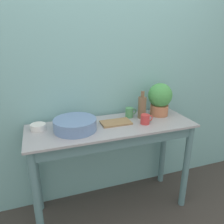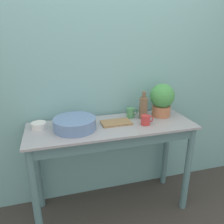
% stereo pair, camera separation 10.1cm
% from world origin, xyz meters
% --- Properties ---
extents(wall_back, '(6.00, 0.05, 2.40)m').
position_xyz_m(wall_back, '(0.00, 0.56, 1.20)').
color(wall_back, '#7AB2B2').
rests_on(wall_back, ground_plane).
extents(counter_table, '(1.45, 0.51, 0.89)m').
position_xyz_m(counter_table, '(0.00, 0.23, 0.69)').
color(counter_table, slate).
rests_on(counter_table, ground_plane).
extents(potted_plant, '(0.23, 0.23, 0.31)m').
position_xyz_m(potted_plant, '(0.52, 0.35, 1.06)').
color(potted_plant, '#B7704C').
rests_on(potted_plant, counter_table).
extents(bowl_wash_large, '(0.35, 0.35, 0.10)m').
position_xyz_m(bowl_wash_large, '(-0.32, 0.25, 0.94)').
color(bowl_wash_large, '#6684B2').
rests_on(bowl_wash_large, counter_table).
extents(bottle_tall, '(0.08, 0.08, 0.26)m').
position_xyz_m(bottle_tall, '(0.32, 0.33, 1.00)').
color(bottle_tall, brown).
rests_on(bottle_tall, counter_table).
extents(mug_green, '(0.11, 0.07, 0.09)m').
position_xyz_m(mug_green, '(0.22, 0.38, 0.93)').
color(mug_green, '#4C935B').
rests_on(mug_green, counter_table).
extents(mug_red, '(0.11, 0.08, 0.08)m').
position_xyz_m(mug_red, '(0.29, 0.18, 0.93)').
color(mug_red, '#C63838').
rests_on(mug_red, counter_table).
extents(bowl_small_enamel_white, '(0.13, 0.13, 0.05)m').
position_xyz_m(bowl_small_enamel_white, '(-0.61, 0.36, 0.91)').
color(bowl_small_enamel_white, silver).
rests_on(bowl_small_enamel_white, counter_table).
extents(tray_board, '(0.26, 0.15, 0.02)m').
position_xyz_m(tray_board, '(0.04, 0.28, 0.90)').
color(tray_board, '#99754C').
rests_on(tray_board, counter_table).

